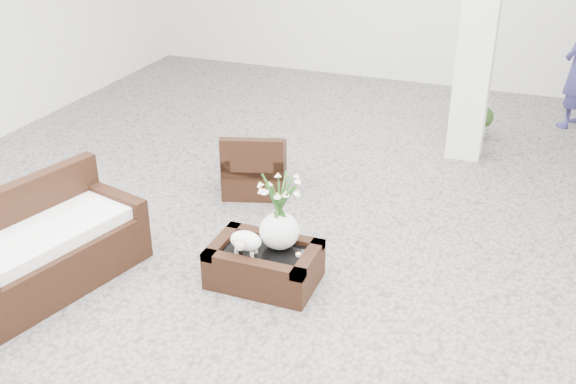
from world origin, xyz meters
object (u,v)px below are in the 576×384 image
(coffee_table, at_px, (264,266))
(armchair, at_px, (255,160))
(loveseat, at_px, (47,239))
(topiary, at_px, (475,83))

(coffee_table, xyz_separation_m, armchair, (-0.78, 1.61, 0.19))
(coffee_table, distance_m, loveseat, 1.83)
(coffee_table, relative_size, armchair, 1.28)
(armchair, xyz_separation_m, loveseat, (-0.91, -2.26, 0.07))
(armchair, bearing_deg, coffee_table, 98.19)
(topiary, bearing_deg, coffee_table, -106.44)
(loveseat, height_order, topiary, topiary)
(coffee_table, bearing_deg, topiary, 73.56)
(coffee_table, distance_m, topiary, 4.24)
(coffee_table, height_order, armchair, armchair)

